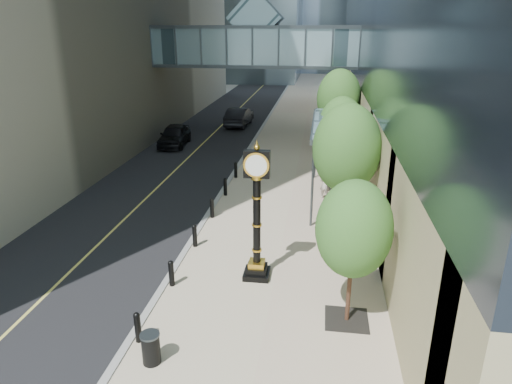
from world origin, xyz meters
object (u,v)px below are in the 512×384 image
pedestrian (325,185)px  car_near (174,135)px  trash_bin (151,349)px  street_clock (257,222)px  car_far (239,116)px

pedestrian → car_near: 15.81m
trash_bin → pedestrian: size_ratio=0.57×
trash_bin → pedestrian: (4.82, 13.91, 0.34)m
street_clock → car_far: bearing=101.1°
pedestrian → trash_bin: bearing=89.3°
car_near → car_far: car_far is taller
street_clock → pedestrian: bearing=73.5°
pedestrian → car_near: (-11.91, 10.40, -0.00)m
pedestrian → street_clock: bearing=92.4°
car_far → pedestrian: bearing=116.3°
pedestrian → car_far: car_far is taller
trash_bin → car_far: bearing=95.9°
street_clock → pedestrian: (2.53, 8.80, -1.46)m
pedestrian → car_near: car_near is taller
car_near → trash_bin: bearing=-78.0°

